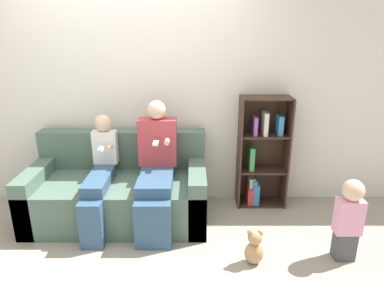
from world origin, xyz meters
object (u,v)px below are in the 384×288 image
at_px(adult_seated, 155,166).
at_px(child_seated, 98,175).
at_px(bookshelf, 259,158).
at_px(teddy_bear, 254,248).
at_px(toddler_standing, 348,217).
at_px(couch, 119,192).

height_order(adult_seated, child_seated, adult_seated).
relative_size(bookshelf, teddy_bear, 3.75).
xyz_separation_m(toddler_standing, bookshelf, (-0.56, 1.01, 0.15)).
height_order(couch, toddler_standing, couch).
relative_size(couch, bookshelf, 1.45).
bearing_deg(couch, child_seated, -132.96).
relative_size(adult_seated, teddy_bear, 3.75).
bearing_deg(bookshelf, child_seated, -163.84).
bearing_deg(couch, adult_seated, -15.87).
xyz_separation_m(bookshelf, teddy_bear, (-0.23, -1.09, -0.39)).
bearing_deg(toddler_standing, child_seated, 166.44).
distance_m(bookshelf, teddy_bear, 1.18).
relative_size(child_seated, toddler_standing, 1.45).
relative_size(couch, teddy_bear, 5.44).
xyz_separation_m(couch, bookshelf, (1.51, 0.32, 0.26)).
bearing_deg(teddy_bear, bookshelf, 78.20).
xyz_separation_m(child_seated, teddy_bear, (1.43, -0.61, -0.39)).
height_order(adult_seated, teddy_bear, adult_seated).
relative_size(couch, adult_seated, 1.45).
distance_m(toddler_standing, bookshelf, 1.17).
height_order(bookshelf, teddy_bear, bookshelf).
height_order(adult_seated, bookshelf, same).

